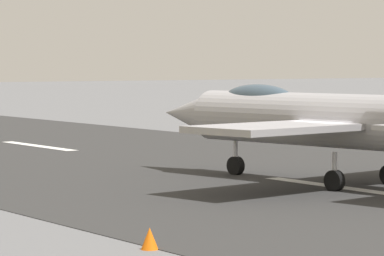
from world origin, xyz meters
name	(u,v)px	position (x,y,z in m)	size (l,w,h in m)	color
ground_plane	(336,187)	(0.00, 0.00, 0.00)	(400.00, 400.00, 0.00)	slate
runway_strip	(336,187)	(-0.02, 0.00, 0.01)	(240.00, 26.00, 0.02)	#2F2E2E
fighter_jet	(323,118)	(1.10, -0.33, 2.49)	(17.16, 14.00, 5.69)	#9C9A9F
marker_cone_near	(150,238)	(-8.15, 13.14, 0.28)	(0.44, 0.44, 0.55)	orange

